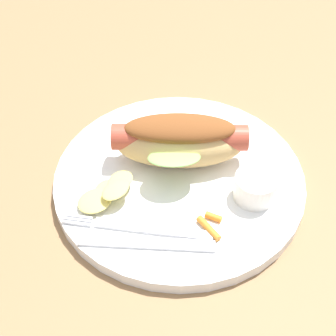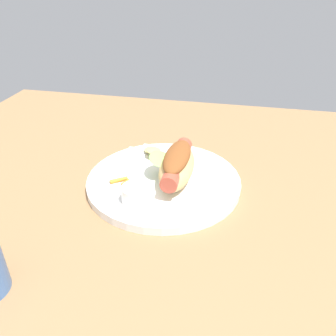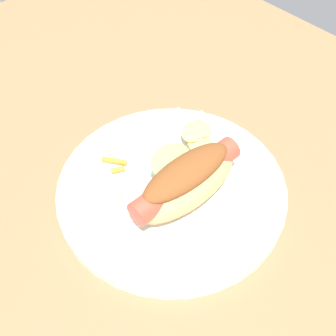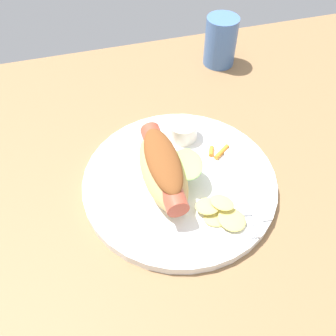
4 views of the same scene
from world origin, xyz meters
The scene contains 8 objects.
ground_plane centered at (0.00, 0.00, -0.90)cm, with size 120.00×90.00×1.80cm, color olive.
plate centered at (0.34, -2.83, 0.80)cm, with size 29.88×29.88×1.60cm, color white.
hot_dog centered at (2.58, -2.83, 4.98)cm, with size 9.03×15.98×6.36cm.
sauce_ramekin centered at (-3.15, -11.36, 3.12)cm, with size 4.82×4.82×3.05cm, color white.
fork centered at (-7.99, 1.67, 1.80)cm, with size 3.52×16.10×0.40cm.
knife centered at (-9.95, 0.69, 1.78)cm, with size 14.46×1.40×0.36cm, color silver.
chips_pile centered at (-3.48, 5.34, 2.56)cm, with size 7.38×7.25×2.19cm.
carrot_garnish centered at (-7.58, -6.14, 1.98)cm, with size 3.91×2.92×0.77cm.
Camera 2 is at (12.73, -58.82, 38.19)cm, focal length 37.25 mm.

